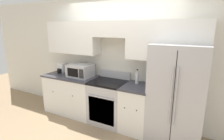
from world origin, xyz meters
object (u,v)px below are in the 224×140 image
Objects in this scene: oven_range at (108,102)px; microwave at (80,71)px; bottle at (137,78)px; refrigerator at (176,94)px.

oven_range is 0.93m from microwave.
oven_range is at bearing -1.99° from microwave.
bottle is at bearing 5.22° from microwave.
oven_range is 0.80m from bottle.
bottle reaches higher than oven_range.
microwave is at bearing 178.01° from oven_range.
refrigerator is at bearing 2.25° from oven_range.
microwave is (-0.72, 0.03, 0.58)m from oven_range.
microwave is at bearing -179.25° from refrigerator.
refrigerator is 3.34× the size of microwave.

